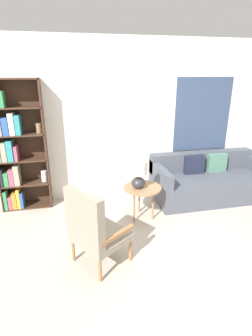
# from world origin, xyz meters

# --- Properties ---
(ground_plane) EXTENTS (14.00, 14.00, 0.00)m
(ground_plane) POSITION_xyz_m (0.00, 0.00, 0.00)
(ground_plane) COLOR #B2A899
(wall_back) EXTENTS (6.40, 0.08, 2.70)m
(wall_back) POSITION_xyz_m (0.04, 2.03, 1.35)
(wall_back) COLOR silver
(wall_back) RESTS_ON ground_plane
(bookshelf) EXTENTS (0.78, 0.30, 2.07)m
(bookshelf) POSITION_xyz_m (-1.70, 1.84, 1.00)
(bookshelf) COLOR #422B1E
(bookshelf) RESTS_ON ground_plane
(armchair) EXTENTS (0.78, 0.78, 0.98)m
(armchair) POSITION_xyz_m (-0.66, 0.13, 0.52)
(armchair) COLOR olive
(armchair) RESTS_ON ground_plane
(couch) EXTENTS (1.99, 0.92, 0.76)m
(couch) POSITION_xyz_m (1.56, 1.55, 0.29)
(couch) COLOR #474C56
(couch) RESTS_ON ground_plane
(side_table) EXTENTS (0.57, 0.57, 0.52)m
(side_table) POSITION_xyz_m (0.18, 1.07, 0.47)
(side_table) COLOR #99704C
(side_table) RESTS_ON ground_plane
(table_lamp) EXTENTS (0.25, 0.25, 0.42)m
(table_lamp) POSITION_xyz_m (0.11, 1.05, 0.75)
(table_lamp) COLOR #2D2D33
(table_lamp) RESTS_ON side_table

